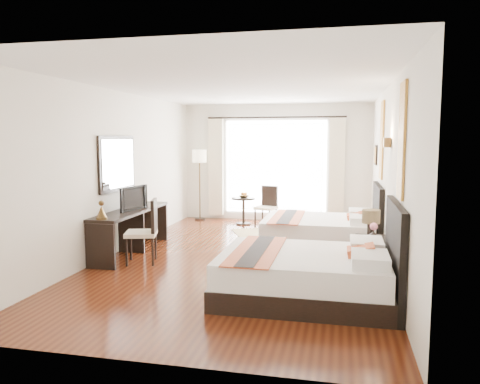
% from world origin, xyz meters
% --- Properties ---
extents(floor, '(4.50, 7.50, 0.01)m').
position_xyz_m(floor, '(0.00, 0.00, -0.01)').
color(floor, '#3B160A').
rests_on(floor, ground).
extents(ceiling, '(4.50, 7.50, 0.02)m').
position_xyz_m(ceiling, '(0.00, 0.00, 2.79)').
color(ceiling, white).
rests_on(ceiling, wall_headboard).
extents(wall_headboard, '(0.01, 7.50, 2.80)m').
position_xyz_m(wall_headboard, '(2.25, 0.00, 1.40)').
color(wall_headboard, silver).
rests_on(wall_headboard, floor).
extents(wall_desk, '(0.01, 7.50, 2.80)m').
position_xyz_m(wall_desk, '(-2.25, 0.00, 1.40)').
color(wall_desk, silver).
rests_on(wall_desk, floor).
extents(wall_window, '(4.50, 0.01, 2.80)m').
position_xyz_m(wall_window, '(0.00, 3.75, 1.40)').
color(wall_window, silver).
rests_on(wall_window, floor).
extents(wall_entry, '(4.50, 0.01, 2.80)m').
position_xyz_m(wall_entry, '(0.00, -3.75, 1.40)').
color(wall_entry, silver).
rests_on(wall_entry, floor).
extents(window_glass, '(2.40, 0.02, 2.20)m').
position_xyz_m(window_glass, '(0.00, 3.73, 1.30)').
color(window_glass, white).
rests_on(window_glass, wall_window).
extents(sheer_curtain, '(2.30, 0.02, 2.10)m').
position_xyz_m(sheer_curtain, '(0.00, 3.67, 1.30)').
color(sheer_curtain, white).
rests_on(sheer_curtain, wall_window).
extents(drape_left, '(0.35, 0.14, 2.35)m').
position_xyz_m(drape_left, '(-1.45, 3.63, 1.28)').
color(drape_left, beige).
rests_on(drape_left, floor).
extents(drape_right, '(0.35, 0.14, 2.35)m').
position_xyz_m(drape_right, '(1.45, 3.63, 1.28)').
color(drape_right, beige).
rests_on(drape_right, floor).
extents(art_panel_near, '(0.03, 0.50, 1.35)m').
position_xyz_m(art_panel_near, '(2.23, -1.72, 1.95)').
color(art_panel_near, brown).
rests_on(art_panel_near, wall_headboard).
extents(art_panel_far, '(0.03, 0.50, 1.35)m').
position_xyz_m(art_panel_far, '(2.23, 1.08, 1.95)').
color(art_panel_far, brown).
rests_on(art_panel_far, wall_headboard).
extents(wall_sconce, '(0.10, 0.14, 0.14)m').
position_xyz_m(wall_sconce, '(2.19, -0.36, 1.92)').
color(wall_sconce, '#4B371B').
rests_on(wall_sconce, wall_headboard).
extents(mirror_frame, '(0.04, 1.25, 0.95)m').
position_xyz_m(mirror_frame, '(-2.22, -0.02, 1.55)').
color(mirror_frame, black).
rests_on(mirror_frame, wall_desk).
extents(mirror_glass, '(0.01, 1.12, 0.82)m').
position_xyz_m(mirror_glass, '(-2.19, -0.02, 1.55)').
color(mirror_glass, white).
rests_on(mirror_glass, mirror_frame).
extents(bed_near, '(2.16, 1.69, 1.22)m').
position_xyz_m(bed_near, '(1.22, -1.72, 0.32)').
color(bed_near, black).
rests_on(bed_near, floor).
extents(bed_far, '(2.08, 1.62, 1.17)m').
position_xyz_m(bed_far, '(1.27, 1.08, 0.30)').
color(bed_far, black).
rests_on(bed_far, floor).
extents(nightstand, '(0.44, 0.54, 0.52)m').
position_xyz_m(nightstand, '(2.01, -0.36, 0.26)').
color(nightstand, black).
rests_on(nightstand, floor).
extents(table_lamp, '(0.27, 0.27, 0.42)m').
position_xyz_m(table_lamp, '(2.01, -0.28, 0.79)').
color(table_lamp, black).
rests_on(table_lamp, nightstand).
extents(vase, '(0.16, 0.16, 0.14)m').
position_xyz_m(vase, '(2.03, -0.50, 0.57)').
color(vase, black).
rests_on(vase, nightstand).
extents(console_desk, '(0.50, 2.20, 0.76)m').
position_xyz_m(console_desk, '(-1.99, -0.02, 0.38)').
color(console_desk, black).
rests_on(console_desk, floor).
extents(television, '(0.24, 0.73, 0.42)m').
position_xyz_m(television, '(-1.97, -0.06, 0.96)').
color(television, black).
rests_on(television, console_desk).
extents(bronze_figurine, '(0.20, 0.20, 0.25)m').
position_xyz_m(bronze_figurine, '(-1.99, -1.02, 0.88)').
color(bronze_figurine, '#4B371B').
rests_on(bronze_figurine, console_desk).
extents(desk_chair, '(0.59, 0.59, 1.02)m').
position_xyz_m(desk_chair, '(-1.51, -0.61, 0.31)').
color(desk_chair, beige).
rests_on(desk_chair, floor).
extents(floor_lamp, '(0.34, 0.34, 1.71)m').
position_xyz_m(floor_lamp, '(-1.82, 3.45, 1.45)').
color(floor_lamp, black).
rests_on(floor_lamp, floor).
extents(side_table, '(0.54, 0.54, 0.63)m').
position_xyz_m(side_table, '(-0.64, 3.06, 0.31)').
color(side_table, black).
rests_on(side_table, floor).
extents(fruit_bowl, '(0.29, 0.29, 0.05)m').
position_xyz_m(fruit_bowl, '(-0.63, 3.04, 0.65)').
color(fruit_bowl, '#482A1A').
rests_on(fruit_bowl, side_table).
extents(window_chair, '(0.53, 0.53, 0.91)m').
position_xyz_m(window_chair, '(-0.09, 2.92, 0.28)').
color(window_chair, beige).
rests_on(window_chair, floor).
extents(jute_rug, '(1.59, 1.38, 0.01)m').
position_xyz_m(jute_rug, '(0.02, 2.24, 0.01)').
color(jute_rug, tan).
rests_on(jute_rug, floor).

